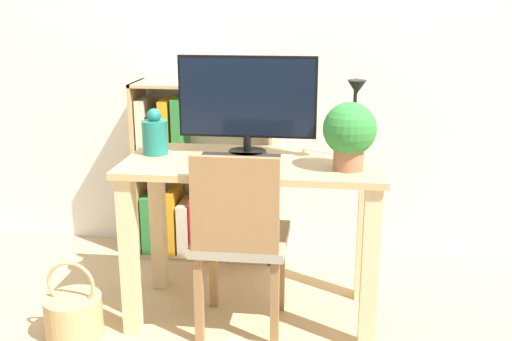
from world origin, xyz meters
name	(u,v)px	position (x,y,z in m)	size (l,w,h in m)	color
ground_plane	(253,313)	(0.00, 0.00, 0.00)	(10.00, 10.00, 0.00)	tan
wall_back	(273,24)	(0.00, 0.84, 1.30)	(8.00, 0.05, 2.60)	silver
desk	(253,198)	(0.00, 0.00, 0.58)	(1.14, 0.55, 0.75)	tan
monitor	(247,100)	(-0.04, 0.11, 1.00)	(0.62, 0.17, 0.45)	black
keyboard	(240,158)	(-0.06, 0.00, 0.76)	(0.35, 0.13, 0.02)	black
vase	(155,135)	(-0.46, 0.06, 0.84)	(0.12, 0.12, 0.21)	#1E7266
desk_lamp	(355,112)	(0.43, 0.04, 0.97)	(0.10, 0.19, 0.36)	black
potted_plant	(350,132)	(0.41, -0.10, 0.91)	(0.22, 0.22, 0.28)	#9E6647
chair	(240,236)	(-0.04, -0.17, 0.46)	(0.40, 0.40, 0.84)	#9E937F
bookshelf	(182,179)	(-0.50, 0.67, 0.44)	(0.78, 0.28, 1.00)	tan
basket	(74,315)	(-0.76, -0.29, 0.10)	(0.25, 0.25, 0.36)	tan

